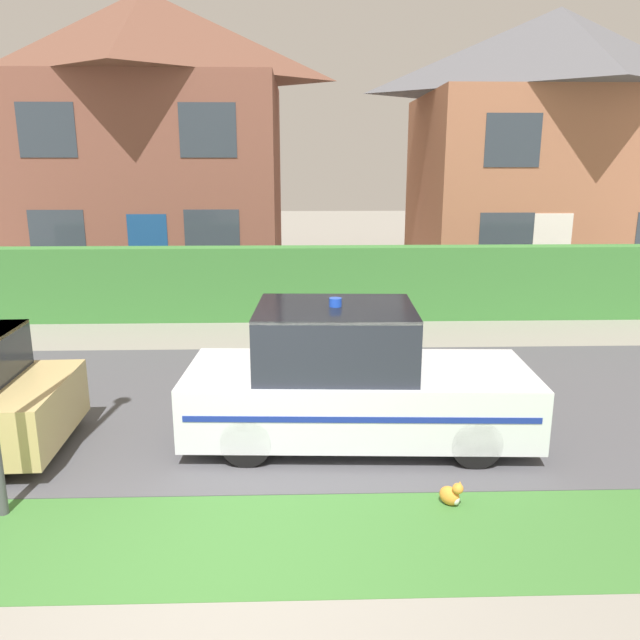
% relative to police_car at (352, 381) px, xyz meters
% --- Properties ---
extents(ground_plane, '(80.00, 80.00, 0.00)m').
position_rel_police_car_xyz_m(ground_plane, '(-1.29, -2.45, -0.77)').
color(ground_plane, gray).
extents(road_strip, '(28.00, 5.24, 0.01)m').
position_rel_police_car_xyz_m(road_strip, '(-1.29, 1.27, -0.77)').
color(road_strip, '#4C4C51').
rests_on(road_strip, ground).
extents(lawn_verge, '(28.00, 1.62, 0.01)m').
position_rel_police_car_xyz_m(lawn_verge, '(-1.29, -2.16, -0.77)').
color(lawn_verge, '#3D7533').
rests_on(lawn_verge, ground).
extents(garden_hedge, '(15.68, 0.52, 1.61)m').
position_rel_police_car_xyz_m(garden_hedge, '(0.08, 6.14, 0.03)').
color(garden_hedge, '#3D7F38').
rests_on(garden_hedge, ground).
extents(police_car, '(4.26, 1.83, 1.80)m').
position_rel_police_car_xyz_m(police_car, '(0.00, 0.00, 0.00)').
color(police_car, black).
rests_on(police_car, road_strip).
extents(cat, '(0.26, 0.32, 0.28)m').
position_rel_police_car_xyz_m(cat, '(0.89, -1.59, -0.66)').
color(cat, orange).
rests_on(cat, ground).
extents(house_left, '(7.45, 5.50, 7.90)m').
position_rel_police_car_xyz_m(house_left, '(-4.82, 11.41, 3.26)').
color(house_left, brown).
rests_on(house_left, ground).
extents(house_right, '(7.81, 5.98, 7.58)m').
position_rel_police_car_xyz_m(house_right, '(6.72, 11.55, 3.10)').
color(house_right, '#A86B4C').
rests_on(house_right, ground).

